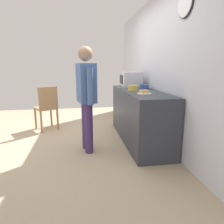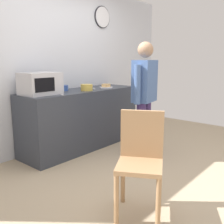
{
  "view_description": "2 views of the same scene",
  "coord_description": "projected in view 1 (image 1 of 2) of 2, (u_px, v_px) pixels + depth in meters",
  "views": [
    {
      "loc": [
        3.68,
        0.15,
        1.35
      ],
      "look_at": [
        0.42,
        0.68,
        0.6
      ],
      "focal_mm": 32.72,
      "sensor_mm": 36.0,
      "label": 1
    },
    {
      "loc": [
        -2.62,
        -1.81,
        1.4
      ],
      "look_at": [
        0.4,
        0.78,
        0.6
      ],
      "focal_mm": 42.05,
      "sensor_mm": 36.0,
      "label": 2
    }
  ],
  "objects": [
    {
      "name": "ground_plane",
      "position": [
        73.0,
        140.0,
        3.82
      ],
      "size": [
        6.0,
        6.0,
        0.0
      ],
      "primitive_type": "plane",
      "color": "tan"
    },
    {
      "name": "back_wall",
      "position": [
        157.0,
        69.0,
        3.78
      ],
      "size": [
        5.4,
        0.13,
        2.6
      ],
      "color": "silver",
      "rests_on": "ground_plane"
    },
    {
      "name": "kitchen_counter",
      "position": [
        139.0,
        116.0,
        3.73
      ],
      "size": [
        2.05,
        0.62,
        0.93
      ],
      "primitive_type": "cube",
      "color": "#333842",
      "rests_on": "ground_plane"
    },
    {
      "name": "microwave",
      "position": [
        131.0,
        79.0,
        4.31
      ],
      "size": [
        0.5,
        0.39,
        0.3
      ],
      "color": "silver",
      "rests_on": "kitchen_counter"
    },
    {
      "name": "sandwich_plate",
      "position": [
        144.0,
        93.0,
        3.14
      ],
      "size": [
        0.22,
        0.22,
        0.07
      ],
      "color": "white",
      "rests_on": "kitchen_counter"
    },
    {
      "name": "salad_bowl",
      "position": [
        144.0,
        87.0,
        3.88
      ],
      "size": [
        0.18,
        0.18,
        0.08
      ],
      "primitive_type": "cylinder",
      "color": "#33519E",
      "rests_on": "kitchen_counter"
    },
    {
      "name": "cereal_bowl",
      "position": [
        133.0,
        88.0,
        3.6
      ],
      "size": [
        0.18,
        0.18,
        0.1
      ],
      "primitive_type": "cylinder",
      "color": "gold",
      "rests_on": "kitchen_counter"
    },
    {
      "name": "fork_utensil",
      "position": [
        141.0,
        92.0,
        3.4
      ],
      "size": [
        0.12,
        0.15,
        0.01
      ],
      "primitive_type": "cube",
      "rotation": [
        0.0,
        0.0,
        0.92
      ],
      "color": "silver",
      "rests_on": "kitchen_counter"
    },
    {
      "name": "spoon_utensil",
      "position": [
        121.0,
        87.0,
        4.15
      ],
      "size": [
        0.1,
        0.16,
        0.01
      ],
      "primitive_type": "cube",
      "rotation": [
        0.0,
        0.0,
        1.09
      ],
      "color": "silver",
      "rests_on": "kitchen_counter"
    },
    {
      "name": "person_standing",
      "position": [
        86.0,
        92.0,
        3.15
      ],
      "size": [
        0.58,
        0.31,
        1.64
      ],
      "color": "#402C64",
      "rests_on": "ground_plane"
    },
    {
      "name": "wooden_chair",
      "position": [
        47.0,
        106.0,
        4.33
      ],
      "size": [
        0.54,
        0.54,
        0.94
      ],
      "color": "#A87F56",
      "rests_on": "ground_plane"
    }
  ]
}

